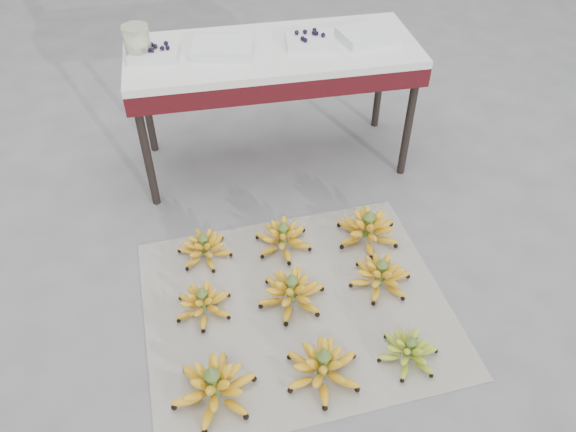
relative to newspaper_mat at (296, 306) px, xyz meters
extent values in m
plane|color=#5D5D5F|center=(-0.07, 0.07, 0.00)|extent=(60.00, 60.00, 0.00)
cube|color=white|center=(0.00, 0.00, 0.00)|extent=(1.31, 1.12, 0.01)
ellipsoid|color=yellow|center=(-0.37, -0.35, 0.05)|extent=(0.31, 0.31, 0.09)
ellipsoid|color=yellow|center=(-0.37, -0.35, 0.09)|extent=(0.22, 0.22, 0.07)
ellipsoid|color=yellow|center=(-0.37, -0.35, 0.13)|extent=(0.14, 0.14, 0.06)
cylinder|color=#4D6729|center=(-0.37, -0.35, 0.09)|extent=(0.05, 0.05, 0.12)
cone|color=#4D6729|center=(-0.37, -0.35, 0.17)|extent=(0.06, 0.06, 0.05)
ellipsoid|color=yellow|center=(0.03, -0.34, 0.05)|extent=(0.33, 0.33, 0.09)
ellipsoid|color=yellow|center=(0.03, -0.34, 0.08)|extent=(0.23, 0.23, 0.06)
ellipsoid|color=yellow|center=(0.03, -0.34, 0.12)|extent=(0.15, 0.15, 0.05)
cylinder|color=#4D6729|center=(0.03, -0.34, 0.08)|extent=(0.05, 0.05, 0.12)
cone|color=#4D6729|center=(0.03, -0.34, 0.16)|extent=(0.06, 0.06, 0.04)
ellipsoid|color=olive|center=(0.37, -0.33, 0.04)|extent=(0.30, 0.30, 0.07)
ellipsoid|color=olive|center=(0.37, -0.33, 0.07)|extent=(0.21, 0.21, 0.05)
ellipsoid|color=olive|center=(0.37, -0.33, 0.10)|extent=(0.14, 0.14, 0.04)
cylinder|color=#4D6729|center=(0.37, -0.33, 0.07)|extent=(0.04, 0.04, 0.10)
cone|color=#4D6729|center=(0.37, -0.33, 0.13)|extent=(0.04, 0.04, 0.03)
ellipsoid|color=yellow|center=(-0.38, 0.05, 0.04)|extent=(0.25, 0.25, 0.07)
ellipsoid|color=yellow|center=(-0.38, 0.05, 0.07)|extent=(0.17, 0.17, 0.05)
ellipsoid|color=yellow|center=(-0.38, 0.05, 0.10)|extent=(0.11, 0.11, 0.04)
cylinder|color=#4D6729|center=(-0.38, 0.05, 0.07)|extent=(0.04, 0.04, 0.10)
cone|color=#4D6729|center=(-0.38, 0.05, 0.13)|extent=(0.05, 0.05, 0.04)
ellipsoid|color=yellow|center=(-0.01, 0.03, 0.04)|extent=(0.32, 0.32, 0.08)
ellipsoid|color=yellow|center=(-0.01, 0.03, 0.08)|extent=(0.22, 0.22, 0.06)
ellipsoid|color=yellow|center=(-0.01, 0.03, 0.12)|extent=(0.14, 0.14, 0.05)
cylinder|color=#4D6729|center=(-0.01, 0.03, 0.08)|extent=(0.05, 0.05, 0.11)
cone|color=#4D6729|center=(-0.01, 0.03, 0.15)|extent=(0.05, 0.05, 0.04)
ellipsoid|color=yellow|center=(0.38, 0.05, 0.04)|extent=(0.35, 0.35, 0.08)
ellipsoid|color=yellow|center=(0.38, 0.05, 0.08)|extent=(0.24, 0.24, 0.06)
ellipsoid|color=yellow|center=(0.38, 0.05, 0.11)|extent=(0.16, 0.16, 0.05)
cylinder|color=#4D6729|center=(0.38, 0.05, 0.08)|extent=(0.04, 0.04, 0.11)
cone|color=#4D6729|center=(0.38, 0.05, 0.15)|extent=(0.05, 0.05, 0.04)
ellipsoid|color=yellow|center=(-0.35, 0.36, 0.04)|extent=(0.30, 0.30, 0.07)
ellipsoid|color=yellow|center=(-0.35, 0.36, 0.07)|extent=(0.21, 0.21, 0.05)
ellipsoid|color=yellow|center=(-0.35, 0.36, 0.10)|extent=(0.14, 0.14, 0.05)
cylinder|color=#4D6729|center=(-0.35, 0.36, 0.07)|extent=(0.04, 0.04, 0.10)
cone|color=#4D6729|center=(-0.35, 0.36, 0.13)|extent=(0.05, 0.05, 0.04)
ellipsoid|color=yellow|center=(0.01, 0.35, 0.04)|extent=(0.30, 0.30, 0.08)
ellipsoid|color=yellow|center=(0.01, 0.35, 0.08)|extent=(0.21, 0.21, 0.06)
ellipsoid|color=yellow|center=(0.01, 0.35, 0.11)|extent=(0.14, 0.14, 0.05)
cylinder|color=#4D6729|center=(0.01, 0.35, 0.08)|extent=(0.04, 0.04, 0.11)
cone|color=#4D6729|center=(0.01, 0.35, 0.14)|extent=(0.05, 0.05, 0.04)
ellipsoid|color=yellow|center=(0.41, 0.33, 0.05)|extent=(0.33, 0.33, 0.09)
ellipsoid|color=yellow|center=(0.41, 0.33, 0.08)|extent=(0.23, 0.23, 0.07)
ellipsoid|color=yellow|center=(0.41, 0.33, 0.12)|extent=(0.15, 0.15, 0.05)
cylinder|color=#4D6729|center=(0.41, 0.33, 0.08)|extent=(0.05, 0.05, 0.12)
cone|color=#4D6729|center=(0.41, 0.33, 0.16)|extent=(0.06, 0.06, 0.04)
cylinder|color=black|center=(-0.56, 0.79, 0.31)|extent=(0.04, 0.04, 0.63)
cylinder|color=black|center=(0.74, 0.79, 0.31)|extent=(0.04, 0.04, 0.63)
cylinder|color=black|center=(-0.56, 1.25, 0.31)|extent=(0.04, 0.04, 0.63)
cylinder|color=black|center=(0.74, 1.25, 0.31)|extent=(0.04, 0.04, 0.63)
cube|color=#450D14|center=(0.09, 1.02, 0.58)|extent=(1.39, 0.56, 0.09)
cube|color=silver|center=(0.09, 1.02, 0.65)|extent=(1.39, 0.56, 0.04)
cube|color=silver|center=(-0.46, 1.02, 0.68)|extent=(0.24, 0.19, 0.04)
sphere|color=black|center=(-0.49, 1.06, 0.71)|extent=(0.02, 0.02, 0.02)
sphere|color=black|center=(-0.49, 1.04, 0.71)|extent=(0.02, 0.02, 0.02)
sphere|color=black|center=(-0.40, 1.01, 0.71)|extent=(0.02, 0.02, 0.02)
sphere|color=black|center=(-0.48, 1.00, 0.71)|extent=(0.02, 0.02, 0.02)
sphere|color=black|center=(-0.42, 1.01, 0.71)|extent=(0.02, 0.02, 0.02)
sphere|color=black|center=(-0.47, 1.00, 0.71)|extent=(0.02, 0.02, 0.02)
sphere|color=black|center=(-0.51, 1.02, 0.71)|extent=(0.02, 0.02, 0.02)
sphere|color=black|center=(-0.45, 1.04, 0.71)|extent=(0.02, 0.02, 0.02)
sphere|color=black|center=(-0.40, 1.06, 0.71)|extent=(0.02, 0.02, 0.02)
sphere|color=black|center=(-0.47, 1.06, 0.71)|extent=(0.02, 0.02, 0.02)
sphere|color=black|center=(-0.45, 1.04, 0.71)|extent=(0.02, 0.02, 0.02)
cube|color=silver|center=(-0.15, 1.01, 0.69)|extent=(0.31, 0.26, 0.04)
cube|color=silver|center=(0.27, 1.01, 0.68)|extent=(0.24, 0.19, 0.04)
sphere|color=black|center=(0.21, 1.05, 0.71)|extent=(0.02, 0.02, 0.02)
sphere|color=black|center=(0.30, 1.03, 0.71)|extent=(0.02, 0.02, 0.02)
sphere|color=black|center=(0.23, 0.98, 0.71)|extent=(0.02, 0.02, 0.02)
sphere|color=black|center=(0.25, 1.05, 0.71)|extent=(0.02, 0.02, 0.02)
sphere|color=black|center=(0.23, 0.97, 0.71)|extent=(0.02, 0.02, 0.02)
sphere|color=black|center=(0.29, 1.03, 0.71)|extent=(0.02, 0.02, 0.02)
sphere|color=black|center=(0.33, 1.00, 0.71)|extent=(0.02, 0.02, 0.02)
sphere|color=black|center=(0.30, 1.06, 0.71)|extent=(0.02, 0.02, 0.02)
cube|color=silver|center=(0.56, 1.02, 0.69)|extent=(0.30, 0.24, 0.04)
cylinder|color=#E1F0BF|center=(-0.53, 1.04, 0.74)|extent=(0.15, 0.15, 0.15)
camera|label=1|loc=(-0.32, -1.44, 1.88)|focal=35.00mm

